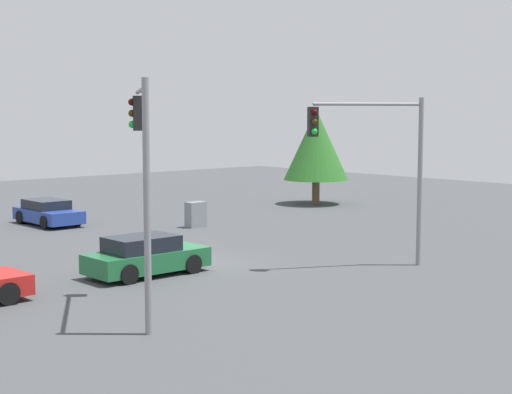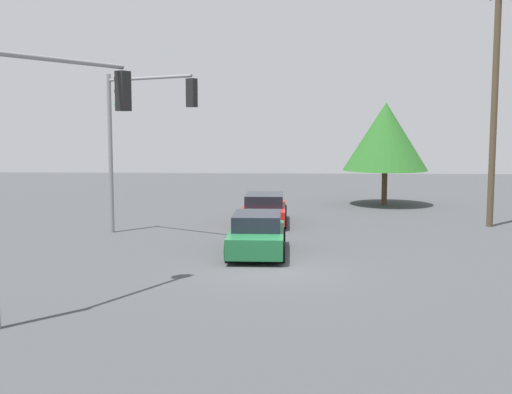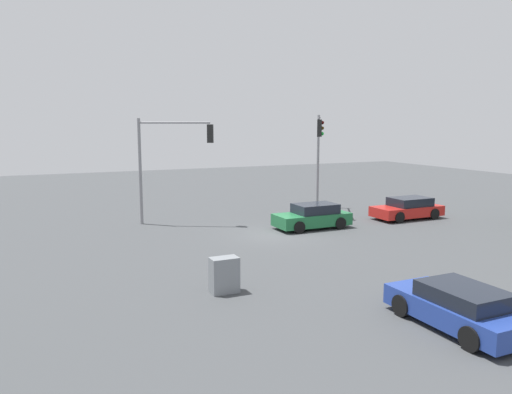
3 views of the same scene
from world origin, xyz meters
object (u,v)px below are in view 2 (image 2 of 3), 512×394
traffic_signal_main (141,124)px  sedan_red (264,209)px  traffic_signal_cross (51,131)px  sedan_green (257,234)px

traffic_signal_main → sedan_red: bearing=68.8°
sedan_red → traffic_signal_cross: (-13.96, 4.50, 3.64)m
sedan_green → sedan_red: sedan_green is taller
sedan_red → traffic_signal_main: bearing=37.6°
sedan_green → traffic_signal_main: (3.27, 4.72, 3.81)m
sedan_red → sedan_green: bearing=89.9°
traffic_signal_main → traffic_signal_cross: traffic_signal_main is taller
sedan_red → traffic_signal_cross: 15.11m
traffic_signal_cross → sedan_green: bearing=-4.0°
sedan_green → sedan_red: bearing=-90.1°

